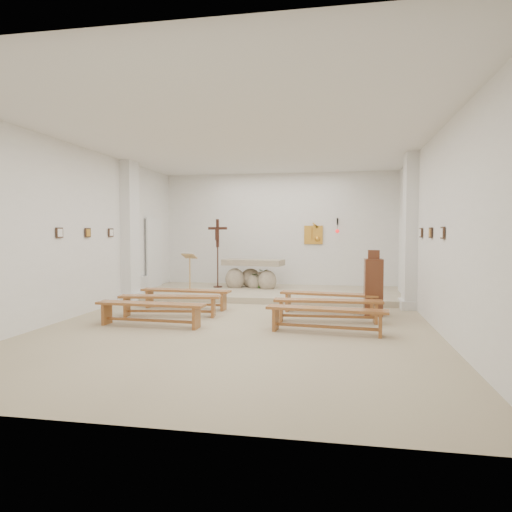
% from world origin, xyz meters
% --- Properties ---
extents(ground, '(7.00, 10.00, 0.00)m').
position_xyz_m(ground, '(0.00, 0.00, 0.00)').
color(ground, '#BFAF8A').
rests_on(ground, ground).
extents(wall_left, '(0.02, 10.00, 3.50)m').
position_xyz_m(wall_left, '(-3.49, 0.00, 1.75)').
color(wall_left, white).
rests_on(wall_left, ground).
extents(wall_right, '(0.02, 10.00, 3.50)m').
position_xyz_m(wall_right, '(3.49, 0.00, 1.75)').
color(wall_right, white).
rests_on(wall_right, ground).
extents(wall_back, '(7.00, 0.02, 3.50)m').
position_xyz_m(wall_back, '(0.00, 4.99, 1.75)').
color(wall_back, white).
rests_on(wall_back, ground).
extents(ceiling, '(7.00, 10.00, 0.02)m').
position_xyz_m(ceiling, '(0.00, 0.00, 3.49)').
color(ceiling, silver).
rests_on(ceiling, wall_back).
extents(sanctuary_platform, '(6.98, 3.00, 0.15)m').
position_xyz_m(sanctuary_platform, '(0.00, 3.50, 0.07)').
color(sanctuary_platform, '#C0B194').
rests_on(sanctuary_platform, ground).
extents(pilaster_left, '(0.26, 0.55, 3.50)m').
position_xyz_m(pilaster_left, '(-3.37, 2.00, 1.75)').
color(pilaster_left, white).
rests_on(pilaster_left, ground).
extents(pilaster_right, '(0.26, 0.55, 3.50)m').
position_xyz_m(pilaster_right, '(3.37, 2.00, 1.75)').
color(pilaster_right, white).
rests_on(pilaster_right, ground).
extents(gold_wall_relief, '(0.55, 0.04, 0.55)m').
position_xyz_m(gold_wall_relief, '(1.05, 4.96, 1.65)').
color(gold_wall_relief, gold).
rests_on(gold_wall_relief, wall_back).
extents(sanctuary_lamp, '(0.11, 0.36, 0.44)m').
position_xyz_m(sanctuary_lamp, '(1.75, 4.71, 1.81)').
color(sanctuary_lamp, black).
rests_on(sanctuary_lamp, wall_back).
extents(station_frame_left_front, '(0.03, 0.20, 0.20)m').
position_xyz_m(station_frame_left_front, '(-3.47, -0.80, 1.72)').
color(station_frame_left_front, '#3B271A').
rests_on(station_frame_left_front, wall_left).
extents(station_frame_left_mid, '(0.03, 0.20, 0.20)m').
position_xyz_m(station_frame_left_mid, '(-3.47, 0.20, 1.72)').
color(station_frame_left_mid, '#3B271A').
rests_on(station_frame_left_mid, wall_left).
extents(station_frame_left_rear, '(0.03, 0.20, 0.20)m').
position_xyz_m(station_frame_left_rear, '(-3.47, 1.20, 1.72)').
color(station_frame_left_rear, '#3B271A').
rests_on(station_frame_left_rear, wall_left).
extents(station_frame_right_front, '(0.03, 0.20, 0.20)m').
position_xyz_m(station_frame_right_front, '(3.47, -0.80, 1.72)').
color(station_frame_right_front, '#3B271A').
rests_on(station_frame_right_front, wall_right).
extents(station_frame_right_mid, '(0.03, 0.20, 0.20)m').
position_xyz_m(station_frame_right_mid, '(3.47, 0.20, 1.72)').
color(station_frame_right_mid, '#3B271A').
rests_on(station_frame_right_mid, wall_right).
extents(station_frame_right_rear, '(0.03, 0.20, 0.20)m').
position_xyz_m(station_frame_right_rear, '(3.47, 1.20, 1.72)').
color(station_frame_right_rear, '#3B271A').
rests_on(station_frame_right_rear, wall_right).
extents(radiator_left, '(0.10, 0.85, 0.52)m').
position_xyz_m(radiator_left, '(-3.43, 2.70, 0.27)').
color(radiator_left, silver).
rests_on(radiator_left, ground).
extents(radiator_right, '(0.10, 0.85, 0.52)m').
position_xyz_m(radiator_right, '(3.43, 2.70, 0.27)').
color(radiator_right, silver).
rests_on(radiator_right, ground).
extents(altar, '(1.79, 0.93, 0.88)m').
position_xyz_m(altar, '(-0.62, 4.02, 0.49)').
color(altar, '#BBAD8E').
rests_on(altar, sanctuary_platform).
extents(lectern, '(0.42, 0.37, 1.03)m').
position_xyz_m(lectern, '(-2.19, 3.12, 0.66)').
color(lectern, tan).
rests_on(lectern, sanctuary_platform).
extents(crucifix_stand, '(0.59, 0.26, 1.95)m').
position_xyz_m(crucifix_stand, '(-1.61, 3.89, 1.28)').
color(crucifix_stand, '#3D1D13').
rests_on(crucifix_stand, sanctuary_platform).
extents(potted_plant, '(0.60, 0.56, 0.54)m').
position_xyz_m(potted_plant, '(-0.41, 4.00, 0.42)').
color(potted_plant, '#366126').
rests_on(potted_plant, sanctuary_platform).
extents(donation_pedestal, '(0.38, 0.38, 1.36)m').
position_xyz_m(donation_pedestal, '(2.51, 0.98, 0.60)').
color(donation_pedestal, brown).
rests_on(donation_pedestal, ground).
extents(bench_left_front, '(2.09, 0.45, 0.44)m').
position_xyz_m(bench_left_front, '(-1.60, 1.06, 0.33)').
color(bench_left_front, '#945D2B').
rests_on(bench_left_front, ground).
extents(bench_right_front, '(2.10, 0.60, 0.44)m').
position_xyz_m(bench_right_front, '(1.60, 1.06, 0.33)').
color(bench_right_front, '#945D2B').
rests_on(bench_right_front, ground).
extents(bench_left_second, '(2.09, 0.60, 0.44)m').
position_xyz_m(bench_left_second, '(-1.60, 0.08, 0.33)').
color(bench_left_second, '#945D2B').
rests_on(bench_left_second, ground).
extents(bench_right_second, '(2.08, 0.43, 0.44)m').
position_xyz_m(bench_right_second, '(1.60, 0.08, 0.33)').
color(bench_right_second, '#945D2B').
rests_on(bench_right_second, ground).
extents(bench_left_third, '(2.08, 0.44, 0.44)m').
position_xyz_m(bench_left_third, '(-1.60, -0.90, 0.33)').
color(bench_left_third, '#945D2B').
rests_on(bench_left_third, ground).
extents(bench_right_third, '(2.09, 0.54, 0.44)m').
position_xyz_m(bench_right_third, '(1.60, -0.90, 0.33)').
color(bench_right_third, '#945D2B').
rests_on(bench_right_third, ground).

